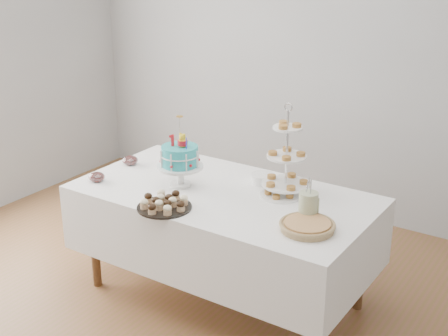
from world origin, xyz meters
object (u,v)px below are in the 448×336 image
Objects in this scene: plate_stack at (263,179)px; jam_bowl_a at (97,177)px; table at (223,224)px; tiered_stand at (287,157)px; birthday_cake at (180,167)px; utensil_pitcher at (308,205)px; pie at (307,226)px; pastry_plate at (280,194)px; jam_bowl_b at (130,160)px; cupcake_tray at (164,203)px.

plate_stack is 1.11m from jam_bowl_a.
tiered_stand is (0.34, 0.20, 0.48)m from table.
jam_bowl_a is (-0.81, -0.31, 0.26)m from table.
birthday_cake is 1.83× the size of utensil_pitcher.
pie is 0.16m from utensil_pitcher.
jam_bowl_a is 0.42× the size of utensil_pitcher.
birthday_cake is 1.00m from pie.
jam_bowl_a is at bearing -158.49° from pastry_plate.
jam_bowl_b reaches higher than pastry_plate.
tiered_stand reaches higher than pastry_plate.
tiered_stand is at bearing 30.95° from table.
birthday_cake is (-0.30, -0.06, 0.35)m from table.
birthday_cake reaches higher than utensil_pitcher.
pastry_plate is (-0.36, 0.34, -0.01)m from pie.
birthday_cake is 1.47× the size of pie.
utensil_pitcher is at bearing -42.43° from tiered_stand.
table is at bearing 165.27° from utensil_pitcher.
plate_stack is 0.24m from pastry_plate.
utensil_pitcher is at bearing -4.62° from jam_bowl_b.
cupcake_tray is 2.98× the size of jam_bowl_b.
tiered_stand is at bearing -20.12° from plate_stack.
tiered_stand is 0.42m from utensil_pitcher.
tiered_stand is (0.50, 0.60, 0.21)m from cupcake_tray.
jam_bowl_a is (-1.50, -0.11, 0.00)m from pie.
tiered_stand is at bearing 128.31° from utensil_pitcher.
birthday_cake is 0.38m from cupcake_tray.
plate_stack is at bearing 66.67° from cupcake_tray.
tiered_stand is at bearing 23.88° from jam_bowl_a.
table is 0.88m from jam_bowl_b.
jam_bowl_b is (-0.97, -0.22, 0.00)m from plate_stack.
jam_bowl_b is at bearing 156.59° from birthday_cake.
jam_bowl_b reaches higher than pie.
table is 0.40m from plate_stack.
jam_bowl_b is (-1.53, 0.25, 0.00)m from pie.
tiered_stand reaches higher than plate_stack.
plate_stack is (0.13, 0.28, 0.26)m from table.
utensil_pitcher reaches higher than pastry_plate.
tiered_stand is at bearing 7.02° from jam_bowl_b.
cupcake_tray is 1.05× the size of pie.
cupcake_tray is 0.56× the size of tiered_stand.
tiered_stand is 0.31m from plate_stack.
pie is 0.73m from plate_stack.
utensil_pitcher is (0.30, -0.21, 0.07)m from pastry_plate.
tiered_stand reaches higher than jam_bowl_a.
utensil_pitcher is at bearing -5.47° from table.
jam_bowl_a is 0.37m from jam_bowl_b.
tiered_stand reaches higher than table.
plate_stack is at bearing 139.75° from pie.
pie is 2.84× the size of jam_bowl_b.
cupcake_tray is 2.09× the size of plate_stack.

